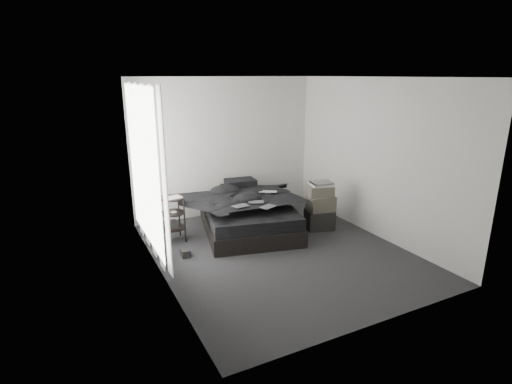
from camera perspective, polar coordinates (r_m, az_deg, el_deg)
name	(u,v)px	position (r m, az deg, el deg)	size (l,w,h in m)	color
floor	(279,251)	(6.26, 3.33, -8.47)	(3.60, 4.20, 0.01)	#2D2D2F
ceiling	(282,77)	(5.68, 3.78, 16.08)	(3.60, 4.20, 0.01)	white
wall_back	(225,147)	(7.68, -4.40, 6.40)	(3.60, 0.01, 2.60)	silver
wall_front	(386,212)	(4.22, 18.02, -2.80)	(3.60, 0.01, 2.60)	silver
wall_left	(157,184)	(5.19, -13.92, 1.06)	(0.01, 4.20, 2.60)	silver
wall_right	(375,158)	(6.90, 16.63, 4.61)	(0.01, 4.20, 2.60)	silver
window_left	(144,166)	(6.04, -15.74, 3.55)	(0.02, 2.00, 2.30)	white
curtain_left	(148,171)	(6.06, -15.23, 2.96)	(0.06, 2.12, 2.48)	white
bed	(248,223)	(7.02, -1.12, -4.42)	(1.48, 1.96, 0.27)	black
mattress	(248,210)	(6.94, -1.13, -2.59)	(1.42, 1.90, 0.21)	black
duvet	(249,199)	(6.82, -1.05, -0.99)	(1.44, 1.67, 0.23)	black
pillow_lower	(237,189)	(7.59, -2.75, 0.42)	(0.59, 0.40, 0.13)	black
pillow_upper	(240,183)	(7.55, -2.24, 1.35)	(0.55, 0.38, 0.12)	black
laptop	(268,189)	(6.96, 1.67, 0.45)	(0.31, 0.20, 0.02)	silver
comic_a	(241,202)	(6.30, -2.21, -1.37)	(0.25, 0.16, 0.01)	black
comic_b	(256,197)	(6.49, 0.00, -0.77)	(0.25, 0.16, 0.01)	black
comic_c	(268,202)	(6.25, 1.72, -1.39)	(0.25, 0.16, 0.01)	black
side_stand	(173,220)	(6.64, -11.79, -3.88)	(0.40, 0.40, 0.73)	black
papers	(172,198)	(6.51, -11.86, -0.81)	(0.28, 0.21, 0.01)	white
floor_books	(185,253)	(6.16, -10.08, -8.51)	(0.12, 0.17, 0.12)	black
box_lower	(319,219)	(7.17, 9.03, -3.85)	(0.47, 0.37, 0.35)	black
box_mid	(321,203)	(7.06, 9.25, -1.55)	(0.44, 0.35, 0.26)	#5A5447
box_upper	(320,191)	(7.00, 9.15, 0.20)	(0.42, 0.33, 0.18)	#5A5447
art_book_white	(321,185)	(6.97, 9.26, 1.06)	(0.36, 0.28, 0.04)	silver
art_book_snake	(322,183)	(6.96, 9.39, 1.32)	(0.35, 0.27, 0.03)	silver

